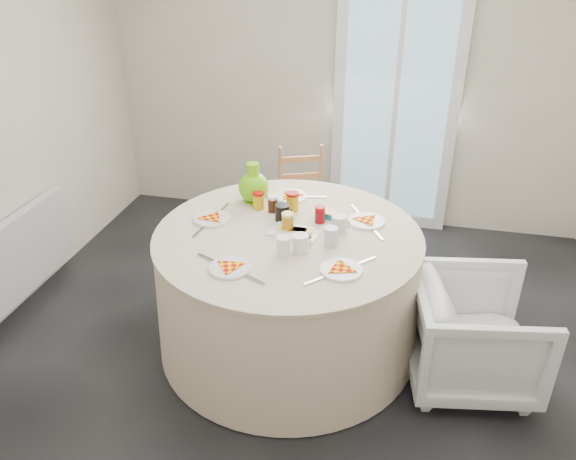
% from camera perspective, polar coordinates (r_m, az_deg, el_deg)
% --- Properties ---
extents(floor, '(4.00, 4.00, 0.00)m').
position_cam_1_polar(floor, '(3.52, 0.78, -13.00)').
color(floor, black).
rests_on(floor, ground).
extents(wall_back, '(4.00, 0.02, 2.60)m').
position_cam_1_polar(wall_back, '(4.73, 6.17, 15.74)').
color(wall_back, '#BCB5A3').
rests_on(wall_back, floor).
extents(glass_door, '(1.00, 0.08, 2.10)m').
position_cam_1_polar(glass_door, '(4.71, 10.87, 12.21)').
color(glass_door, silver).
rests_on(glass_door, floor).
extents(radiator, '(0.07, 1.00, 0.55)m').
position_cam_1_polar(radiator, '(4.21, -25.38, -2.18)').
color(radiator, silver).
rests_on(radiator, floor).
extents(table, '(1.60, 1.60, 0.81)m').
position_cam_1_polar(table, '(3.43, 0.00, -6.24)').
color(table, beige).
rests_on(table, floor).
extents(wooden_chair, '(0.48, 0.47, 0.85)m').
position_cam_1_polar(wooden_chair, '(4.38, 1.63, 3.32)').
color(wooden_chair, tan).
rests_on(wooden_chair, floor).
extents(armchair, '(0.74, 0.78, 0.70)m').
position_cam_1_polar(armchair, '(3.32, 18.53, -9.02)').
color(armchair, silver).
rests_on(armchair, floor).
extents(place_settings, '(1.22, 1.22, 0.02)m').
position_cam_1_polar(place_settings, '(3.23, 0.00, -0.47)').
color(place_settings, silver).
rests_on(place_settings, table).
extents(jar_cluster, '(0.51, 0.36, 0.13)m').
position_cam_1_polar(jar_cluster, '(3.41, -0.10, 2.15)').
color(jar_cluster, '#8C4614').
rests_on(jar_cluster, table).
extents(butter_tub, '(0.13, 0.11, 0.04)m').
position_cam_1_polar(butter_tub, '(3.41, 4.01, 1.42)').
color(butter_tub, teal).
rests_on(butter_tub, table).
extents(green_pitcher, '(0.24, 0.24, 0.25)m').
position_cam_1_polar(green_pitcher, '(3.57, -3.51, 4.27)').
color(green_pitcher, '#67C20D').
rests_on(green_pitcher, table).
extents(cheese_platter, '(0.31, 0.23, 0.04)m').
position_cam_1_polar(cheese_platter, '(3.22, 0.70, -0.46)').
color(cheese_platter, silver).
rests_on(cheese_platter, table).
extents(mugs_glasses, '(0.88, 0.88, 0.12)m').
position_cam_1_polar(mugs_glasses, '(3.22, 2.06, 0.24)').
color(mugs_glasses, gray).
rests_on(mugs_glasses, table).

